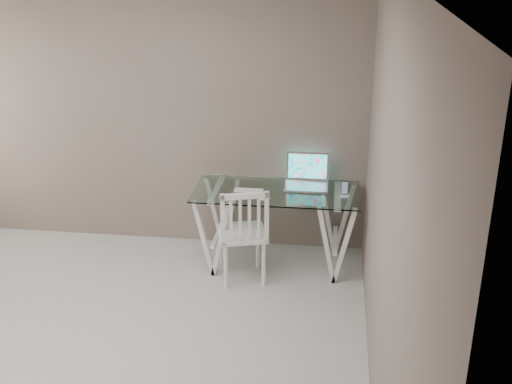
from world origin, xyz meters
TOP-DOWN VIEW (x-y plane):
  - room at (-0.06, 0.02)m, footprint 4.50×4.52m
  - desk at (1.18, 1.83)m, footprint 1.50×0.70m
  - chair at (0.93, 1.47)m, footprint 0.51×0.51m
  - laptop at (1.44, 2.02)m, footprint 0.40×0.34m
  - keyboard at (0.93, 1.80)m, footprint 0.28×0.12m
  - mouse at (1.09, 1.60)m, footprint 0.12×0.07m
  - phone_dock at (1.79, 1.78)m, footprint 0.07×0.07m

SIDE VIEW (x-z plane):
  - desk at x=1.18m, z-range 0.01..0.76m
  - chair at x=0.93m, z-range 0.05..0.96m
  - keyboard at x=0.93m, z-range 0.75..0.75m
  - mouse at x=1.09m, z-range 0.75..0.78m
  - phone_dock at x=1.79m, z-range 0.72..0.85m
  - laptop at x=1.44m, z-range 0.67..0.95m
  - room at x=-0.06m, z-range 0.36..3.07m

